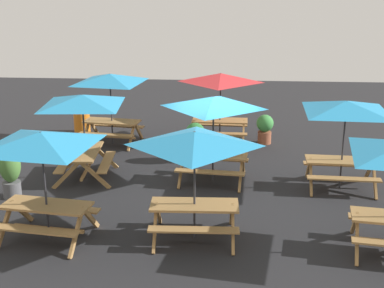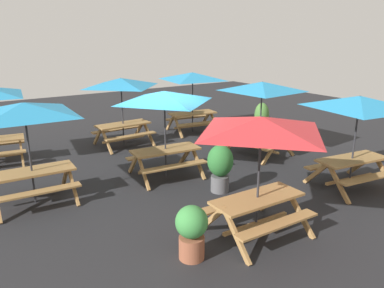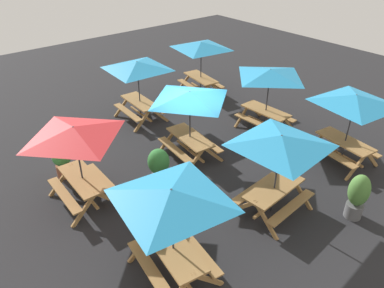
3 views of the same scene
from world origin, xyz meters
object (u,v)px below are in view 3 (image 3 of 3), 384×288
(picnic_table_4, at_px, (137,70))
(picnic_table_3, at_px, (190,101))
(potted_plant_1, at_px, (358,195))
(potted_plant_2, at_px, (62,161))
(picnic_table_2, at_px, (75,138))
(potted_plant_0, at_px, (159,165))
(picnic_table_1, at_px, (270,78))
(picnic_table_7, at_px, (201,49))
(picnic_table_6, at_px, (354,104))
(picnic_table_5, at_px, (280,147))
(picnic_table_0, at_px, (172,202))

(picnic_table_4, bearing_deg, picnic_table_3, 178.53)
(potted_plant_1, distance_m, potted_plant_2, 8.20)
(picnic_table_2, distance_m, picnic_table_3, 3.60)
(potted_plant_0, height_order, potted_plant_2, potted_plant_0)
(picnic_table_1, distance_m, picnic_table_4, 4.70)
(picnic_table_7, height_order, potted_plant_2, picnic_table_7)
(picnic_table_3, height_order, picnic_table_7, same)
(picnic_table_3, relative_size, picnic_table_6, 0.83)
(picnic_table_1, xyz_separation_m, picnic_table_5, (-3.16, 3.32, 0.00))
(picnic_table_7, bearing_deg, picnic_table_6, -172.36)
(potted_plant_0, bearing_deg, picnic_table_5, -150.41)
(picnic_table_0, relative_size, picnic_table_1, 1.20)
(potted_plant_0, bearing_deg, picnic_table_7, -50.69)
(potted_plant_2, bearing_deg, picnic_table_7, -73.34)
(picnic_table_4, bearing_deg, picnic_table_2, 132.42)
(potted_plant_0, bearing_deg, picnic_table_0, 150.32)
(potted_plant_0, bearing_deg, picnic_table_2, 71.16)
(potted_plant_1, bearing_deg, picnic_table_2, 45.33)
(picnic_table_7, bearing_deg, potted_plant_0, 137.72)
(picnic_table_0, relative_size, picnic_table_5, 0.99)
(picnic_table_4, bearing_deg, picnic_table_5, -179.33)
(picnic_table_4, relative_size, potted_plant_2, 2.94)
(picnic_table_5, height_order, picnic_table_6, same)
(picnic_table_1, bearing_deg, potted_plant_0, 91.59)
(picnic_table_0, distance_m, potted_plant_1, 5.08)
(picnic_table_5, distance_m, picnic_table_6, 3.56)
(picnic_table_2, height_order, picnic_table_7, same)
(picnic_table_6, distance_m, potted_plant_1, 2.96)
(picnic_table_0, height_order, potted_plant_1, picnic_table_0)
(picnic_table_6, bearing_deg, picnic_table_5, 100.06)
(picnic_table_2, distance_m, potted_plant_2, 2.07)
(picnic_table_2, xyz_separation_m, picnic_table_6, (-3.37, -7.16, 0.00))
(picnic_table_0, relative_size, potted_plant_0, 2.39)
(picnic_table_7, distance_m, potted_plant_1, 9.00)
(potted_plant_0, bearing_deg, picnic_table_1, -86.32)
(picnic_table_1, height_order, picnic_table_4, same)
(picnic_table_0, relative_size, picnic_table_2, 1.20)
(potted_plant_2, bearing_deg, picnic_table_6, -124.12)
(picnic_table_0, xyz_separation_m, potted_plant_0, (2.83, -1.61, -1.32))
(picnic_table_3, height_order, picnic_table_4, same)
(picnic_table_1, relative_size, picnic_table_2, 1.00)
(potted_plant_2, bearing_deg, picnic_table_2, 179.22)
(picnic_table_1, distance_m, potted_plant_1, 5.17)
(picnic_table_7, bearing_deg, potted_plant_1, 174.13)
(picnic_table_0, distance_m, picnic_table_1, 7.27)
(potted_plant_2, bearing_deg, picnic_table_0, -175.92)
(picnic_table_5, bearing_deg, potted_plant_0, -65.04)
(picnic_table_3, bearing_deg, potted_plant_1, -157.36)
(picnic_table_3, distance_m, potted_plant_1, 5.27)
(picnic_table_5, xyz_separation_m, picnic_table_6, (0.15, -3.56, 0.00))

